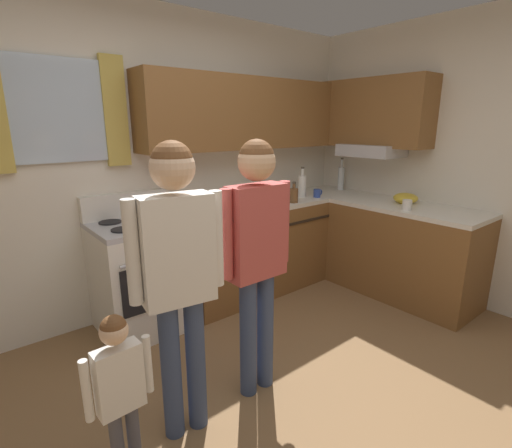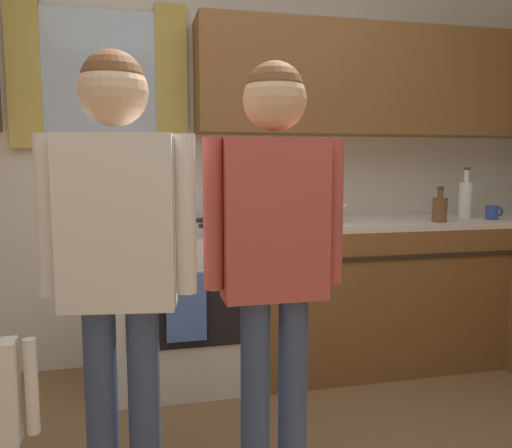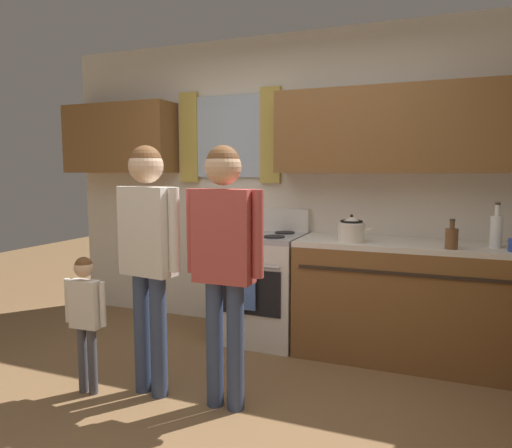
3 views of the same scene
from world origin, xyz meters
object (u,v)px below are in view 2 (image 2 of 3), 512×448
object	(u,v)px
bottle_squat_brown	(440,209)
mug_cobalt_blue	(492,212)
stove_oven	(181,300)
bottle_milk_white	(465,199)
adult_holding_child	(118,241)
adult_in_plaid	(275,236)
stovetop_kettle	(323,207)

from	to	relation	value
bottle_squat_brown	mug_cobalt_blue	xyz separation A→B (m)	(0.38, 0.04, -0.03)
bottle_squat_brown	stove_oven	bearing A→B (deg)	171.32
stove_oven	bottle_milk_white	distance (m)	1.85
stove_oven	bottle_milk_white	xyz separation A→B (m)	(1.76, -0.06, 0.55)
bottle_squat_brown	mug_cobalt_blue	world-z (taller)	bottle_squat_brown
bottle_milk_white	adult_holding_child	distance (m)	2.35
stove_oven	mug_cobalt_blue	size ratio (longest dim) A/B	9.58
stove_oven	adult_holding_child	size ratio (longest dim) A/B	0.70
mug_cobalt_blue	adult_holding_child	size ratio (longest dim) A/B	0.07
bottle_milk_white	adult_in_plaid	bearing A→B (deg)	-143.88
mug_cobalt_blue	adult_holding_child	bearing A→B (deg)	-154.92
stovetop_kettle	mug_cobalt_blue	bearing A→B (deg)	-1.61
stove_oven	adult_in_plaid	bearing A→B (deg)	-78.99
adult_holding_child	mug_cobalt_blue	bearing A→B (deg)	25.08
bottle_milk_white	adult_in_plaid	distance (m)	1.90
adult_holding_child	bottle_squat_brown	bearing A→B (deg)	28.70
mug_cobalt_blue	adult_holding_child	xyz separation A→B (m)	(-2.15, -1.01, 0.05)
bottle_squat_brown	adult_in_plaid	size ratio (longest dim) A/B	0.13
adult_holding_child	adult_in_plaid	bearing A→B (deg)	1.57
stovetop_kettle	adult_in_plaid	distance (m)	1.17
stovetop_kettle	adult_in_plaid	world-z (taller)	adult_in_plaid
stovetop_kettle	bottle_milk_white	bearing A→B (deg)	5.66
stove_oven	bottle_squat_brown	distance (m)	1.58
stovetop_kettle	adult_holding_child	distance (m)	1.50
stovetop_kettle	adult_holding_child	world-z (taller)	adult_holding_child
stove_oven	stovetop_kettle	distance (m)	0.96
adult_holding_child	adult_in_plaid	distance (m)	0.52
bottle_milk_white	adult_in_plaid	size ratio (longest dim) A/B	0.20
bottle_squat_brown	adult_holding_child	xyz separation A→B (m)	(-1.77, -0.97, 0.02)
bottle_milk_white	stove_oven	bearing A→B (deg)	178.05
bottle_squat_brown	adult_holding_child	world-z (taller)	adult_holding_child
bottle_milk_white	adult_holding_child	bearing A→B (deg)	-151.09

